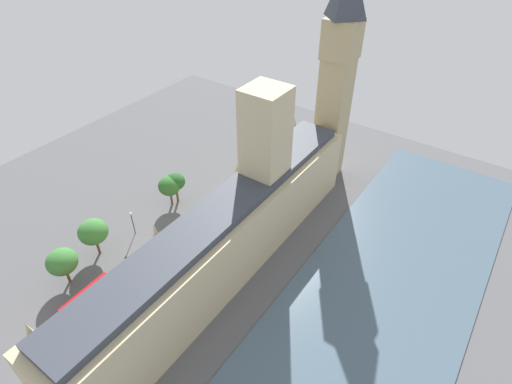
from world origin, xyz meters
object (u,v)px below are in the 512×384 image
(clock_tower, at_px, (338,73))
(street_lamp_slot_11, at_px, (132,219))
(pedestrian_opposite_hall, at_px, (138,304))
(pedestrian_near_tower, at_px, (229,219))
(car_blue_kerbside, at_px, (207,205))
(plane_tree_leading, at_px, (169,186))
(plane_tree_under_trees, at_px, (175,182))
(plane_tree_corner, at_px, (62,262))
(parliament_building, at_px, (230,230))
(double_decker_bus_midblock, at_px, (89,300))
(car_white_trailing, at_px, (184,232))
(plane_tree_slot_10, at_px, (93,232))
(car_silver_by_river_gate, at_px, (128,267))
(pedestrian_far_end, at_px, (137,306))

(clock_tower, xyz_separation_m, street_lamp_slot_11, (24.43, 47.19, -23.93))
(pedestrian_opposite_hall, bearing_deg, pedestrian_near_tower, 66.23)
(car_blue_kerbside, bearing_deg, plane_tree_leading, -159.58)
(plane_tree_under_trees, bearing_deg, car_blue_kerbside, -164.88)
(plane_tree_corner, bearing_deg, parliament_building, -136.10)
(double_decker_bus_midblock, distance_m, pedestrian_opposite_hall, 8.91)
(parliament_building, height_order, double_decker_bus_midblock, parliament_building)
(car_white_trailing, distance_m, pedestrian_near_tower, 11.04)
(plane_tree_leading, height_order, plane_tree_under_trees, plane_tree_under_trees)
(car_blue_kerbside, height_order, car_white_trailing, same)
(double_decker_bus_midblock, relative_size, pedestrian_opposite_hall, 6.86)
(car_blue_kerbside, height_order, plane_tree_slot_10, plane_tree_slot_10)
(clock_tower, relative_size, car_silver_by_river_gate, 11.42)
(pedestrian_far_end, height_order, plane_tree_corner, plane_tree_corner)
(plane_tree_under_trees, bearing_deg, pedestrian_far_end, 119.77)
(car_silver_by_river_gate, xyz_separation_m, double_decker_bus_midblock, (-1.78, 10.60, 1.75))
(clock_tower, xyz_separation_m, pedestrian_near_tower, (9.07, 31.76, -27.54))
(pedestrian_near_tower, bearing_deg, pedestrian_far_end, 138.23)
(pedestrian_opposite_hall, bearing_deg, car_white_trailing, 83.22)
(clock_tower, bearing_deg, car_white_trailing, 70.09)
(parliament_building, distance_m, double_decker_bus_midblock, 29.26)
(plane_tree_corner, bearing_deg, plane_tree_slot_10, -79.78)
(pedestrian_near_tower, relative_size, plane_tree_leading, 0.21)
(pedestrian_near_tower, bearing_deg, street_lamp_slot_11, 91.94)
(double_decker_bus_midblock, height_order, pedestrian_opposite_hall, double_decker_bus_midblock)
(clock_tower, xyz_separation_m, car_white_trailing, (14.90, 41.13, -27.42))
(double_decker_bus_midblock, xyz_separation_m, pedestrian_opposite_hall, (-6.81, -5.40, -1.94))
(clock_tower, bearing_deg, car_silver_by_river_gate, 73.02)
(double_decker_bus_midblock, bearing_deg, car_white_trailing, -92.38)
(plane_tree_leading, relative_size, plane_tree_under_trees, 0.97)
(street_lamp_slot_11, bearing_deg, double_decker_bus_midblock, 115.91)
(clock_tower, distance_m, car_silver_by_river_gate, 64.27)
(parliament_building, relative_size, clock_tower, 1.43)
(car_blue_kerbside, height_order, plane_tree_corner, plane_tree_corner)
(clock_tower, relative_size, plane_tree_leading, 6.79)
(double_decker_bus_midblock, distance_m, pedestrian_far_end, 8.73)
(double_decker_bus_midblock, bearing_deg, car_blue_kerbside, -89.24)
(clock_tower, distance_m, pedestrian_opposite_hall, 67.30)
(pedestrian_far_end, relative_size, plane_tree_corner, 0.19)
(car_silver_by_river_gate, distance_m, pedestrian_near_tower, 25.12)
(car_blue_kerbside, distance_m, car_white_trailing, 10.37)
(car_blue_kerbside, relative_size, plane_tree_slot_10, 0.47)
(plane_tree_leading, relative_size, street_lamp_slot_11, 1.29)
(pedestrian_near_tower, height_order, plane_tree_corner, plane_tree_corner)
(car_white_trailing, distance_m, pedestrian_opposite_hall, 20.72)
(plane_tree_under_trees, bearing_deg, plane_tree_leading, 77.91)
(street_lamp_slot_11, bearing_deg, pedestrian_far_end, 139.08)
(pedestrian_far_end, bearing_deg, plane_tree_corner, 35.07)
(clock_tower, height_order, car_blue_kerbside, clock_tower)
(double_decker_bus_midblock, bearing_deg, plane_tree_leading, -74.74)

